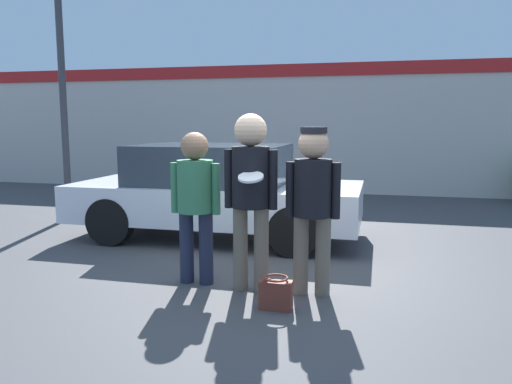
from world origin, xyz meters
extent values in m
plane|color=#3F3F42|center=(0.00, 0.00, 0.00)|extent=(56.00, 56.00, 0.00)
cube|color=beige|center=(0.00, 7.03, 1.55)|extent=(24.00, 0.18, 3.10)
cube|color=#B21E1E|center=(0.00, 6.92, 2.95)|extent=(24.00, 0.04, 0.30)
cylinder|color=#1E2338|center=(-0.79, -0.30, 0.39)|extent=(0.15, 0.15, 0.78)
cylinder|color=#1E2338|center=(-0.57, -0.30, 0.39)|extent=(0.15, 0.15, 0.78)
cylinder|color=#33724C|center=(-0.68, -0.30, 1.05)|extent=(0.38, 0.38, 0.55)
cylinder|color=#33724C|center=(-0.91, -0.30, 1.03)|extent=(0.09, 0.09, 0.53)
cylinder|color=#33724C|center=(-0.45, -0.30, 1.03)|extent=(0.09, 0.09, 0.53)
sphere|color=#8C664C|center=(-0.68, -0.30, 1.47)|extent=(0.29, 0.29, 0.29)
cylinder|color=#665B4C|center=(-0.17, -0.38, 0.43)|extent=(0.15, 0.15, 0.87)
cylinder|color=#665B4C|center=(0.05, -0.38, 0.43)|extent=(0.15, 0.15, 0.87)
cylinder|color=black|center=(-0.06, -0.38, 1.17)|extent=(0.38, 0.38, 0.61)
cylinder|color=black|center=(-0.29, -0.38, 1.15)|extent=(0.09, 0.09, 0.59)
cylinder|color=black|center=(0.17, -0.38, 1.15)|extent=(0.09, 0.09, 0.59)
sphere|color=#DBB28E|center=(-0.06, -0.38, 1.64)|extent=(0.32, 0.32, 0.32)
cylinder|color=white|center=(0.01, -0.64, 1.20)|extent=(0.24, 0.24, 0.10)
cylinder|color=#665B4C|center=(0.46, -0.35, 0.40)|extent=(0.15, 0.15, 0.80)
cylinder|color=#665B4C|center=(0.68, -0.35, 0.40)|extent=(0.15, 0.15, 0.80)
cylinder|color=black|center=(0.57, -0.35, 1.08)|extent=(0.37, 0.37, 0.56)
cylinder|color=black|center=(0.34, -0.35, 1.06)|extent=(0.09, 0.09, 0.55)
cylinder|color=black|center=(0.79, -0.35, 1.06)|extent=(0.09, 0.09, 0.55)
sphere|color=tan|center=(0.57, -0.35, 1.51)|extent=(0.30, 0.30, 0.30)
cylinder|color=black|center=(0.57, -0.35, 1.64)|extent=(0.26, 0.26, 0.06)
cube|color=silver|center=(-1.15, 1.80, 0.55)|extent=(4.21, 1.81, 0.53)
cube|color=#28333D|center=(-1.23, 1.80, 1.10)|extent=(2.19, 1.56, 0.57)
cylinder|color=black|center=(0.16, 2.61, 0.33)|extent=(0.67, 0.22, 0.67)
cylinder|color=black|center=(0.16, 1.00, 0.33)|extent=(0.67, 0.22, 0.67)
cylinder|color=black|center=(-2.45, 2.61, 0.33)|extent=(0.67, 0.22, 0.67)
cylinder|color=black|center=(-2.45, 1.00, 0.33)|extent=(0.67, 0.22, 0.67)
cylinder|color=#38383D|center=(-4.21, 2.59, 2.71)|extent=(0.12, 0.12, 5.42)
cube|color=brown|center=(0.30, -0.84, 0.13)|extent=(0.30, 0.14, 0.27)
torus|color=brown|center=(0.30, -0.84, 0.30)|extent=(0.23, 0.23, 0.02)
camera|label=1|loc=(1.19, -5.18, 1.72)|focal=35.00mm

